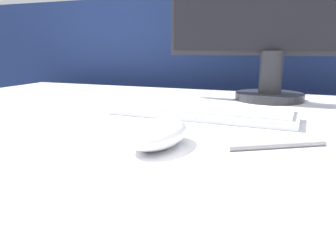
% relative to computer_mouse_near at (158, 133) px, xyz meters
% --- Properties ---
extents(partition_panel, '(5.00, 0.03, 1.05)m').
position_rel_computer_mouse_near_xyz_m(partition_panel, '(-0.05, 0.80, -0.22)').
color(partition_panel, navy).
rests_on(partition_panel, ground_plane).
extents(computer_mouse_near, '(0.08, 0.13, 0.04)m').
position_rel_computer_mouse_near_xyz_m(computer_mouse_near, '(0.00, 0.00, 0.00)').
color(computer_mouse_near, white).
rests_on(computer_mouse_near, desk).
extents(keyboard, '(0.39, 0.13, 0.02)m').
position_rel_computer_mouse_near_xyz_m(keyboard, '(0.00, 0.22, -0.01)').
color(keyboard, silver).
rests_on(keyboard, desk).
extents(pen, '(0.13, 0.08, 0.01)m').
position_rel_computer_mouse_near_xyz_m(pen, '(0.16, 0.05, -0.02)').
color(pen, '#99999E').
rests_on(pen, desk).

